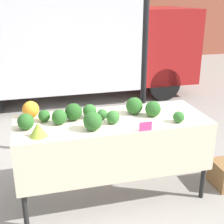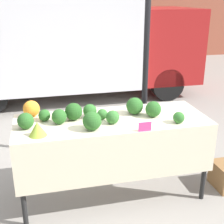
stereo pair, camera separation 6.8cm
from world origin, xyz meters
name	(u,v)px [view 1 (the left image)]	position (x,y,z in m)	size (l,w,h in m)	color
ground_plane	(112,193)	(0.00, 0.00, 0.00)	(40.00, 40.00, 0.00)	gray
tent_pole	(144,76)	(0.58, 0.65, 1.19)	(0.07, 0.07, 2.38)	black
parked_truck	(62,36)	(-0.08, 3.87, 1.33)	(5.29, 1.98, 2.49)	silver
market_table	(114,132)	(0.00, -0.07, 0.79)	(2.02, 0.78, 0.91)	beige
orange_cauliflower	(31,109)	(-0.82, 0.27, 1.00)	(0.18, 0.18, 0.18)	orange
romanesco_head	(38,130)	(-0.76, -0.24, 0.98)	(0.17, 0.17, 0.13)	#93B238
broccoli_head_0	(102,114)	(-0.10, 0.03, 0.97)	(0.11, 0.11, 0.11)	#336B2D
broccoli_head_1	(179,117)	(0.63, -0.26, 0.97)	(0.12, 0.12, 0.12)	#2D6628
broccoli_head_2	(153,109)	(0.44, -0.03, 1.00)	(0.17, 0.17, 0.17)	#285B23
broccoli_head_3	(93,121)	(-0.25, -0.22, 1.00)	(0.18, 0.18, 0.18)	#285B23
broccoli_head_4	(74,112)	(-0.39, 0.08, 1.00)	(0.18, 0.18, 0.18)	#23511E
broccoli_head_5	(90,111)	(-0.21, 0.11, 0.99)	(0.15, 0.15, 0.15)	#2D6628
broccoli_head_6	(26,122)	(-0.87, -0.04, 0.99)	(0.16, 0.16, 0.16)	#285B23
broccoli_head_7	(44,116)	(-0.69, 0.12, 0.97)	(0.12, 0.12, 0.12)	#285B23
broccoli_head_8	(59,117)	(-0.54, 0.01, 0.99)	(0.15, 0.15, 0.15)	#285B23
broccoli_head_9	(113,117)	(-0.02, -0.11, 0.98)	(0.14, 0.14, 0.14)	#336B2D
broccoli_head_10	(134,106)	(0.28, 0.09, 1.01)	(0.18, 0.18, 0.18)	#285B23
price_sign	(146,126)	(0.23, -0.37, 0.96)	(0.13, 0.01, 0.09)	#E53D84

